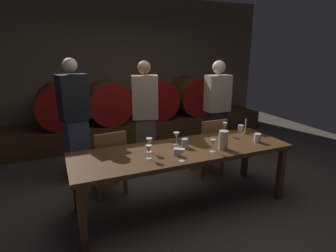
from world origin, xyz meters
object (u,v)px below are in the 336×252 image
(wine_barrel_far_right, at_px, (192,96))
(dining_table, at_px, (183,154))
(guest_right, at_px, (217,112))
(wine_glass_right, at_px, (213,143))
(chair_left, at_px, (109,160))
(wine_barrel_center_left, at_px, (108,102))
(pitcher, at_px, (223,140))
(cup_center_right, at_px, (257,138))
(cup_center_left, at_px, (184,143))
(wine_glass_center_left, at_px, (182,153))
(candle_center, at_px, (245,129))
(wine_glass_far_left, at_px, (149,149))
(chair_right, at_px, (210,144))
(cup_far_right, at_px, (241,128))
(wine_glass_far_right, at_px, (225,126))
(guest_center, at_px, (145,116))
(cup_far_left, at_px, (177,152))
(wine_barrel_far_left, at_px, (59,106))
(wine_glass_left, at_px, (149,142))
(guest_left, at_px, (75,120))
(wine_glass_center_right, at_px, (176,136))

(wine_barrel_far_right, xyz_separation_m, dining_table, (-1.54, -2.70, -0.16))
(guest_right, xyz_separation_m, wine_glass_right, (-0.85, -1.24, -0.02))
(chair_left, bearing_deg, wine_barrel_center_left, -107.63)
(pitcher, bearing_deg, cup_center_right, 4.17)
(dining_table, bearing_deg, cup_center_left, 50.52)
(pitcher, distance_m, wine_glass_center_left, 0.62)
(candle_center, distance_m, wine_glass_center_left, 1.33)
(wine_glass_far_left, distance_m, cup_center_left, 0.54)
(chair_right, bearing_deg, cup_far_right, 137.67)
(cup_center_right, bearing_deg, wine_glass_right, -174.19)
(dining_table, relative_size, wine_glass_center_left, 18.86)
(wine_glass_far_right, relative_size, cup_center_left, 1.64)
(guest_center, height_order, pitcher, guest_center)
(wine_barrel_far_right, xyz_separation_m, cup_far_left, (-1.68, -2.84, -0.06))
(guest_center, relative_size, wine_glass_right, 11.61)
(dining_table, height_order, wine_glass_far_left, wine_glass_far_left)
(wine_barrel_far_left, distance_m, wine_barrel_far_right, 2.78)
(guest_center, bearing_deg, wine_glass_right, 119.25)
(candle_center, xyz_separation_m, pitcher, (-0.62, -0.38, 0.05))
(wine_barrel_far_left, xyz_separation_m, wine_glass_right, (1.51, -2.91, 0.01))
(wine_barrel_far_left, height_order, chair_right, wine_barrel_far_left)
(guest_right, height_order, cup_center_left, guest_right)
(wine_glass_right, distance_m, wine_glass_far_right, 0.70)
(wine_barrel_far_left, bearing_deg, wine_glass_left, -72.23)
(candle_center, relative_size, cup_far_right, 2.41)
(wine_barrel_far_right, xyz_separation_m, candle_center, (-0.49, -2.50, -0.03))
(wine_barrel_far_left, bearing_deg, guest_center, -52.06)
(dining_table, height_order, chair_left, chair_left)
(wine_glass_far_left, bearing_deg, guest_left, 114.73)
(chair_left, height_order, wine_glass_left, wine_glass_left)
(wine_glass_center_right, bearing_deg, wine_barrel_far_right, 58.60)
(wine_barrel_far_right, height_order, cup_far_left, wine_barrel_far_right)
(wine_barrel_far_right, xyz_separation_m, wine_glass_left, (-1.93, -2.64, 0.02))
(wine_barrel_far_right, distance_m, guest_left, 3.01)
(cup_center_left, bearing_deg, guest_center, 95.28)
(guest_right, bearing_deg, cup_far_right, 88.52)
(guest_right, distance_m, wine_glass_right, 1.50)
(pitcher, height_order, wine_glass_center_left, pitcher)
(chair_left, distance_m, wine_glass_far_left, 0.85)
(wine_glass_left, relative_size, cup_far_right, 1.80)
(wine_barrel_far_left, bearing_deg, dining_table, -65.33)
(wine_glass_far_left, bearing_deg, wine_glass_center_left, -33.58)
(guest_left, distance_m, cup_far_right, 2.33)
(guest_right, bearing_deg, dining_table, 46.05)
(guest_left, bearing_deg, cup_center_left, 116.39)
(wine_glass_right, bearing_deg, wine_glass_center_left, -166.61)
(guest_center, xyz_separation_m, guest_right, (1.18, -0.17, -0.00))
(wine_glass_center_right, relative_size, cup_far_left, 1.94)
(wine_glass_center_right, bearing_deg, guest_left, 135.49)
(dining_table, relative_size, guest_center, 1.52)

